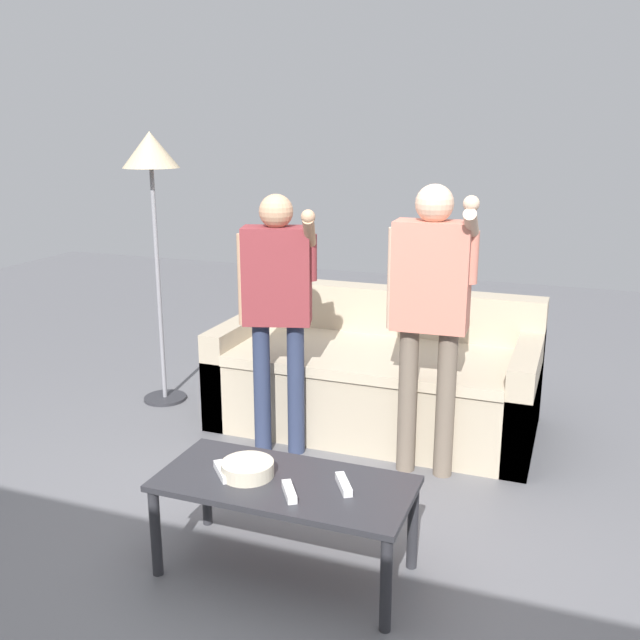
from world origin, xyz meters
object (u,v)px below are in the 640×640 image
(coffee_table, at_px, (285,493))
(game_remote_wand_spare, at_px, (222,471))
(player_left, at_px, (277,295))
(game_remote_wand_near, at_px, (289,492))
(floor_lamp, at_px, (151,170))
(game_remote_wand_far, at_px, (344,484))
(game_remote_nunchuk, at_px, (243,460))
(snack_bowl, at_px, (248,469))
(player_right, at_px, (431,298))
(couch, at_px, (377,378))

(coffee_table, distance_m, game_remote_wand_spare, 0.27)
(coffee_table, height_order, player_left, player_left)
(player_left, bearing_deg, game_remote_wand_spare, -78.39)
(player_left, distance_m, game_remote_wand_near, 1.33)
(floor_lamp, xyz_separation_m, game_remote_wand_spare, (1.26, -1.51, -1.09))
(game_remote_wand_spare, bearing_deg, game_remote_wand_far, 8.23)
(coffee_table, xyz_separation_m, game_remote_nunchuk, (-0.21, 0.06, 0.08))
(coffee_table, bearing_deg, snack_bowl, -176.01)
(snack_bowl, bearing_deg, player_right, 65.00)
(coffee_table, height_order, game_remote_nunchuk, game_remote_nunchuk)
(game_remote_nunchuk, distance_m, game_remote_wand_spare, 0.11)
(player_left, height_order, game_remote_wand_spare, player_left)
(coffee_table, distance_m, player_right, 1.26)
(game_remote_nunchuk, height_order, player_left, player_left)
(game_remote_nunchuk, relative_size, game_remote_wand_far, 0.57)
(floor_lamp, relative_size, game_remote_wand_spare, 11.98)
(game_remote_nunchuk, height_order, game_remote_wand_spare, game_remote_nunchuk)
(couch, bearing_deg, snack_bowl, -92.75)
(couch, relative_size, coffee_table, 1.85)
(game_remote_wand_far, bearing_deg, couch, 101.38)
(player_right, bearing_deg, game_remote_wand_far, -95.73)
(floor_lamp, height_order, game_remote_wand_far, floor_lamp)
(couch, bearing_deg, game_remote_wand_spare, -96.10)
(floor_lamp, bearing_deg, player_right, -12.63)
(player_right, bearing_deg, player_left, -177.20)
(floor_lamp, xyz_separation_m, player_right, (1.86, -0.42, -0.57))
(player_right, relative_size, game_remote_wand_near, 10.51)
(snack_bowl, distance_m, player_left, 1.17)
(snack_bowl, distance_m, floor_lamp, 2.28)
(coffee_table, height_order, floor_lamp, floor_lamp)
(couch, height_order, player_left, player_left)
(snack_bowl, height_order, player_right, player_right)
(snack_bowl, xyz_separation_m, player_right, (0.50, 1.07, 0.51))
(game_remote_nunchuk, relative_size, player_left, 0.06)
(floor_lamp, bearing_deg, game_remote_wand_far, -39.47)
(snack_bowl, distance_m, player_right, 1.28)
(couch, relative_size, game_remote_wand_spare, 12.96)
(snack_bowl, relative_size, floor_lamp, 0.12)
(player_right, xyz_separation_m, game_remote_wand_spare, (-0.60, -1.10, -0.53))
(snack_bowl, distance_m, game_remote_wand_far, 0.40)
(coffee_table, xyz_separation_m, player_right, (0.34, 1.06, 0.59))
(couch, xyz_separation_m, floor_lamp, (-1.43, -0.13, 1.23))
(game_remote_wand_spare, bearing_deg, game_remote_wand_near, -10.16)
(player_left, bearing_deg, couch, 56.19)
(coffee_table, relative_size, floor_lamp, 0.59)
(coffee_table, bearing_deg, player_right, 72.10)
(couch, xyz_separation_m, snack_bowl, (-0.08, -1.62, 0.15))
(couch, height_order, game_remote_nunchuk, couch)
(coffee_table, bearing_deg, player_left, 114.91)
(couch, bearing_deg, game_remote_wand_near, -85.25)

